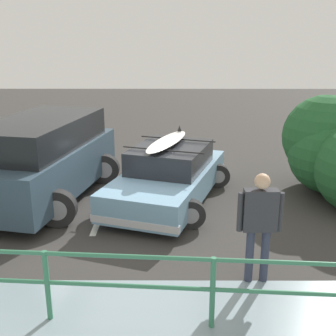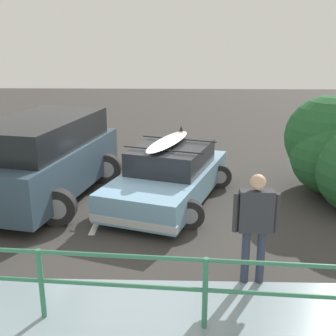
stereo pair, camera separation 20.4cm
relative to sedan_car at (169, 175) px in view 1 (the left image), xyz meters
The scene contains 6 objects.
ground_plane 1.04m from the sedan_car, 37.01° to the left, with size 44.00×44.00×0.02m, color #383533.
parking_stripe 1.53m from the sedan_car, ahead, with size 3.62×0.12×0.00m, color silver.
sedan_car is the anchor object (origin of this frame).
suv_car 2.83m from the sedan_car, ahead, with size 3.15×4.69×1.85m.
person_bystander 3.60m from the sedan_car, 111.76° to the left, with size 0.66×0.23×1.70m.
railing_fence 4.34m from the sedan_car, 83.46° to the left, with size 10.55×0.84×0.98m.
Camera 1 is at (-0.70, 8.40, 3.53)m, focal length 45.00 mm.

